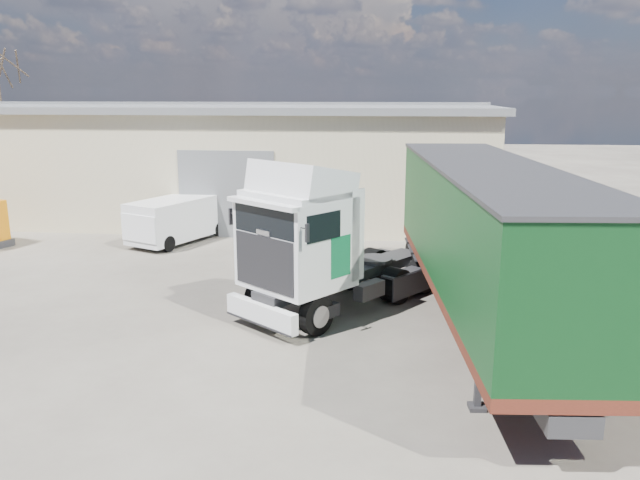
# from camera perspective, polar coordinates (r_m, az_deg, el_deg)

# --- Properties ---
(ground) EXTENTS (120.00, 120.00, 0.00)m
(ground) POSITION_cam_1_polar(r_m,az_deg,el_deg) (16.58, -10.27, -7.70)
(ground) COLOR #292721
(ground) RESTS_ON ground
(warehouse) EXTENTS (30.60, 12.60, 5.42)m
(warehouse) POSITION_cam_1_polar(r_m,az_deg,el_deg) (32.72, -12.77, 7.37)
(warehouse) COLOR #BCB091
(warehouse) RESTS_ON ground
(brick_boundary_wall) EXTENTS (0.35, 26.00, 2.50)m
(brick_boundary_wall) POSITION_cam_1_polar(r_m,az_deg,el_deg) (22.43, 24.08, 0.23)
(brick_boundary_wall) COLOR #974226
(brick_boundary_wall) RESTS_ON ground
(tractor_unit) EXTENTS (5.71, 6.38, 4.26)m
(tractor_unit) POSITION_cam_1_polar(r_m,az_deg,el_deg) (16.66, -0.13, -0.91)
(tractor_unit) COLOR black
(tractor_unit) RESTS_ON ground
(box_trailer) EXTENTS (3.70, 12.86, 4.22)m
(box_trailer) POSITION_cam_1_polar(r_m,az_deg,el_deg) (15.82, 14.86, 0.77)
(box_trailer) COLOR #2D2D30
(box_trailer) RESTS_ON ground
(panel_van) EXTENTS (3.36, 4.68, 1.77)m
(panel_van) POSITION_cam_1_polar(r_m,az_deg,el_deg) (25.61, -13.09, 1.81)
(panel_van) COLOR black
(panel_van) RESTS_ON ground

